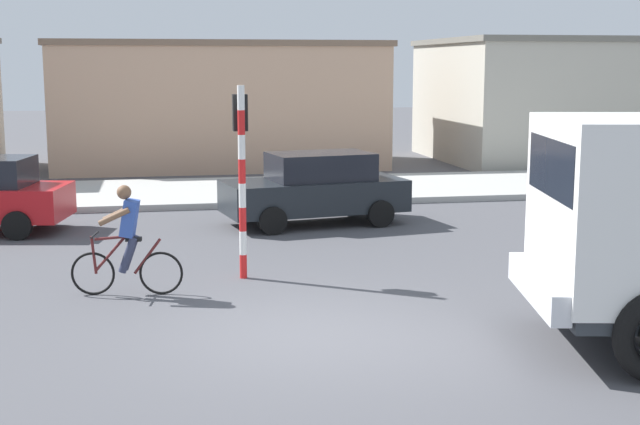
{
  "coord_description": "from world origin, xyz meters",
  "views": [
    {
      "loc": [
        -1.87,
        -11.14,
        3.53
      ],
      "look_at": [
        0.68,
        2.5,
        1.2
      ],
      "focal_mm": 49.56,
      "sensor_mm": 36.0,
      "label": 1
    }
  ],
  "objects": [
    {
      "name": "building_corner_right",
      "position": [
        13.48,
        19.8,
        2.23
      ],
      "size": [
        10.18,
        8.11,
        4.46
      ],
      "color": "#B2AD9E",
      "rests_on": "ground"
    },
    {
      "name": "building_mid_block",
      "position": [
        0.35,
        19.99,
        2.16
      ],
      "size": [
        11.31,
        5.49,
        4.32
      ],
      "color": "tan",
      "rests_on": "ground"
    },
    {
      "name": "traffic_light_pole",
      "position": [
        -0.49,
        3.32,
        2.07
      ],
      "size": [
        0.24,
        0.43,
        3.2
      ],
      "color": "red",
      "rests_on": "ground"
    },
    {
      "name": "ground_plane",
      "position": [
        0.0,
        0.0,
        0.0
      ],
      "size": [
        120.0,
        120.0,
        0.0
      ],
      "primitive_type": "plane",
      "color": "#4C4C51"
    },
    {
      "name": "car_red_near",
      "position": [
        1.6,
        7.99,
        0.82
      ],
      "size": [
        4.24,
        2.39,
        1.6
      ],
      "color": "#1E2328",
      "rests_on": "ground"
    },
    {
      "name": "cyclist",
      "position": [
        -2.36,
        2.48,
        0.86
      ],
      "size": [
        1.72,
        0.54,
        1.72
      ],
      "color": "black",
      "rests_on": "ground"
    },
    {
      "name": "sidewalk_far",
      "position": [
        0.0,
        12.92,
        0.08
      ],
      "size": [
        80.0,
        5.0,
        0.16
      ],
      "primitive_type": "cube",
      "color": "#ADADA8",
      "rests_on": "ground"
    }
  ]
}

